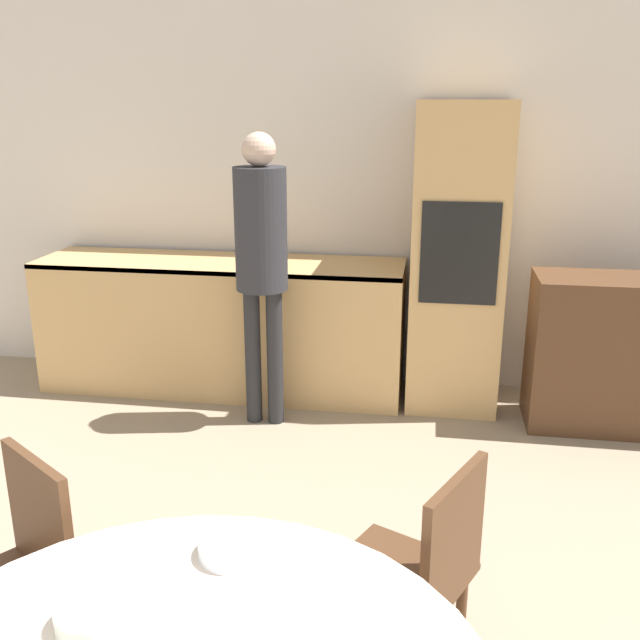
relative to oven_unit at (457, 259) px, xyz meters
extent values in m
cube|color=silver|center=(-0.54, 0.34, 0.35)|extent=(6.09, 0.05, 2.60)
cube|color=tan|center=(-1.53, -0.01, -0.50)|extent=(2.41, 0.60, 0.89)
cube|color=black|center=(-1.53, -0.01, -0.08)|extent=(2.41, 0.60, 0.03)
cube|color=tan|center=(0.00, 0.00, 0.00)|extent=(0.56, 0.58, 1.90)
cube|color=black|center=(0.00, -0.29, 0.09)|extent=(0.45, 0.01, 0.60)
cube|color=#51331E|center=(1.02, -0.23, -0.49)|extent=(1.13, 0.45, 0.92)
cylinder|color=#51331E|center=(-1.46, -2.59, -0.72)|extent=(0.04, 0.04, 0.45)
cube|color=#51331E|center=(-1.31, -2.66, -0.28)|extent=(0.33, 0.24, 0.40)
cylinder|color=#51331E|center=(-0.30, -2.28, -0.72)|extent=(0.04, 0.04, 0.45)
cylinder|color=#51331E|center=(-0.01, -2.42, -0.72)|extent=(0.04, 0.04, 0.45)
cube|color=#51331E|center=(-0.22, -2.49, -0.49)|extent=(0.53, 0.53, 0.02)
cube|color=#51331E|center=(-0.06, -2.57, -0.28)|extent=(0.19, 0.36, 0.40)
cylinder|color=#262628|center=(-1.19, -0.50, -0.53)|extent=(0.10, 0.10, 0.84)
cylinder|color=#262628|center=(-1.06, -0.50, -0.53)|extent=(0.10, 0.10, 0.84)
cylinder|color=#2D2D33|center=(-1.13, -0.50, 0.24)|extent=(0.30, 0.30, 0.70)
sphere|color=beige|center=(-1.13, -0.50, 0.69)|extent=(0.19, 0.19, 0.19)
cylinder|color=silver|center=(-0.88, -3.16, -0.19)|extent=(0.18, 0.18, 0.05)
cylinder|color=silver|center=(-0.64, -2.84, -0.19)|extent=(0.18, 0.18, 0.04)
camera|label=1|loc=(-0.16, -4.41, 0.94)|focal=40.00mm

